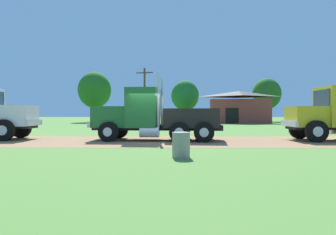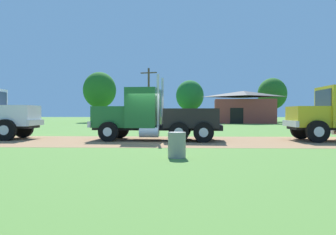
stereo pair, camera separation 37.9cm
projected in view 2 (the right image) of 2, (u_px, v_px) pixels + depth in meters
The scene contains 9 objects.
ground_plane at pixel (153, 141), 16.97m from camera, with size 200.00×200.00×0.00m, color #568236.
dirt_track at pixel (153, 141), 16.97m from camera, with size 120.00×6.64×0.01m, color #9A704B.
truck_foreground_white at pixel (155, 117), 17.54m from camera, with size 7.22×3.11×3.52m.
steel_barrel at pixel (177, 145), 10.67m from camera, with size 0.60×0.60×0.85m, color gray.
shed_building at pixel (244, 108), 47.30m from camera, with size 9.36×6.98×4.77m.
utility_pole_near at pixel (149, 94), 41.13m from camera, with size 2.16×0.71×7.27m.
tree_left at pixel (100, 90), 52.40m from camera, with size 5.35×5.35×8.20m.
tree_mid at pixel (190, 96), 54.61m from camera, with size 4.73×4.73×7.09m.
tree_right at pixel (272, 94), 55.81m from camera, with size 4.98×4.98×7.61m.
Camera 2 is at (1.36, -16.92, 1.50)m, focal length 34.19 mm.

